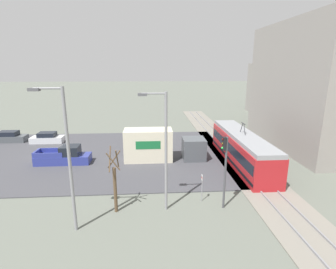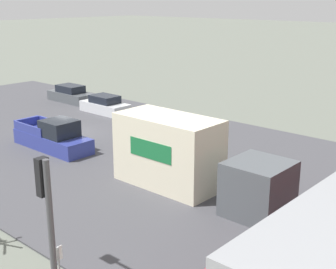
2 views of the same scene
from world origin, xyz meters
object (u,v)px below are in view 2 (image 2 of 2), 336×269
Objects in this scene: sedan_car_1 at (71,95)px; traffic_light_pole at (50,235)px; pickup_truck at (54,137)px; box_truck at (188,159)px; sedan_car_0 at (105,105)px.

traffic_light_pole is (19.30, 24.99, 2.85)m from sedan_car_1.
pickup_truck is 1.04× the size of traffic_light_pole.
sedan_car_1 is 31.70m from traffic_light_pole.
box_truck is at bearing 67.19° from sedan_car_1.
box_truck is 17.18m from sedan_car_0.
box_truck reaches higher than sedan_car_1.
traffic_light_pole is at bearing 46.40° from sedan_car_0.
pickup_truck is 13.79m from sedan_car_1.
sedan_car_0 is (-7.97, -15.19, -1.03)m from box_truck.
pickup_truck is at bearing 48.66° from sedan_car_1.
traffic_light_pole is at bearing 22.15° from box_truck.
sedan_car_0 is 5.54m from sedan_car_1.
sedan_car_0 is (-8.38, -4.86, -0.15)m from pickup_truck.
sedan_car_1 is at bearing -127.67° from traffic_light_pole.
sedan_car_0 is at bearing -149.89° from pickup_truck.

